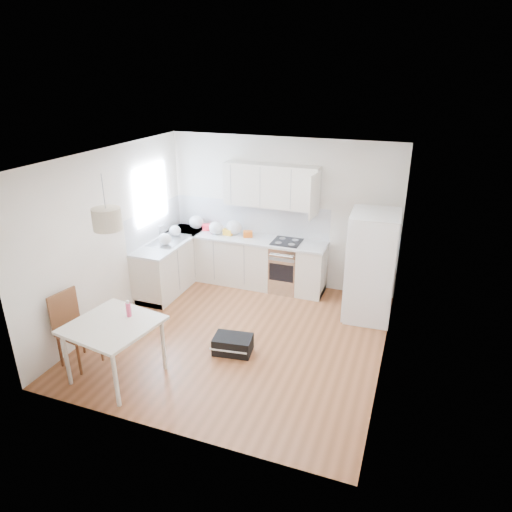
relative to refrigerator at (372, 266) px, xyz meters
The scene contains 29 objects.
floor 2.37m from the refrigerator, 142.19° to the right, with size 4.20×4.20×0.00m, color brown.
ceiling 2.86m from the refrigerator, 142.19° to the right, with size 4.20×4.20×0.00m, color white.
wall_back 1.96m from the refrigerator, 156.73° to the left, with size 4.20×4.20×0.00m, color beige.
wall_left 4.10m from the refrigerator, 160.62° to the right, with size 4.20×4.20×0.00m, color beige.
wall_right 1.48m from the refrigerator, 75.14° to the right, with size 4.20×4.20×0.00m, color beige.
window_glassblock 3.93m from the refrigerator, behind, with size 0.02×1.00×1.00m, color #BFE0F9.
cabinets_back 2.42m from the refrigerator, 169.15° to the left, with size 3.00×0.60×0.88m, color silver.
cabinets_left 3.57m from the refrigerator, behind, with size 0.60×1.80×0.88m, color silver.
counter_back 2.38m from the refrigerator, 169.15° to the left, with size 3.02×0.64×0.04m, color silver.
counter_left 3.54m from the refrigerator, behind, with size 0.64×1.82×0.04m, color silver.
backsplash_back 2.48m from the refrigerator, 162.40° to the left, with size 3.00×0.01×0.58m, color silver.
backsplash_left 3.85m from the refrigerator, behind, with size 0.01×1.80×0.58m, color silver.
upper_cabinets 2.22m from the refrigerator, 162.71° to the left, with size 1.70×0.32×0.75m, color silver.
range_oven 1.66m from the refrigerator, 163.77° to the left, with size 0.50×0.61×0.88m, color silver, non-canonical shape.
sink 3.55m from the refrigerator, behind, with size 0.50×0.80×0.16m, color silver, non-canonical shape.
refrigerator is the anchor object (origin of this frame).
dining_table 4.00m from the refrigerator, 135.67° to the right, with size 1.16×1.16×0.80m.
dining_chair 4.45m from the refrigerator, 142.12° to the right, with size 0.44×0.44×1.04m, color #532D18, non-canonical shape.
drink_bottle 3.77m from the refrigerator, 137.17° to the right, with size 0.06×0.06×0.23m, color #D43A61.
gym_bag 2.53m from the refrigerator, 133.31° to the right, with size 0.54×0.35×0.25m, color black.
pendant_lamp 4.12m from the refrigerator, 134.50° to the right, with size 0.33×0.33×0.25m, color beige.
grocery_bag_a 3.43m from the refrigerator, behind, with size 0.29×0.24×0.26m, color silver.
grocery_bag_b 2.93m from the refrigerator, behind, with size 0.27×0.23×0.24m, color silver.
grocery_bag_c 2.63m from the refrigerator, 168.96° to the left, with size 0.30×0.25×0.27m, color silver.
grocery_bag_d 3.57m from the refrigerator, behind, with size 0.22×0.18×0.20m, color silver.
grocery_bag_e 3.52m from the refrigerator, behind, with size 0.23×0.20×0.21m, color silver.
snack_orange 2.33m from the refrigerator, 168.70° to the left, with size 0.17×0.10×0.11m, color #CD5512.
snack_yellow 2.71m from the refrigerator, behind, with size 0.17×0.10×0.11m, color yellow.
snack_red 3.20m from the refrigerator, behind, with size 0.17×0.11×0.12m, color red.
Camera 1 is at (2.30, -5.49, 3.75)m, focal length 32.00 mm.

